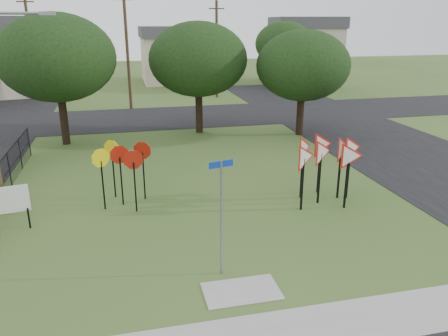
# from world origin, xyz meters

# --- Properties ---
(ground) EXTENTS (140.00, 140.00, 0.00)m
(ground) POSITION_xyz_m (0.00, 0.00, 0.00)
(ground) COLOR #375620
(street_right) EXTENTS (8.00, 50.00, 0.02)m
(street_right) POSITION_xyz_m (12.00, 10.00, 0.01)
(street_right) COLOR black
(street_right) RESTS_ON ground
(street_far) EXTENTS (60.00, 8.00, 0.02)m
(street_far) POSITION_xyz_m (0.00, 20.00, 0.01)
(street_far) COLOR black
(street_far) RESTS_ON ground
(curb_pad) EXTENTS (2.00, 1.20, 0.02)m
(curb_pad) POSITION_xyz_m (0.00, -2.40, 0.01)
(curb_pad) COLOR #96978F
(curb_pad) RESTS_ON ground
(street_name_sign) EXTENTS (0.67, 0.18, 3.33)m
(street_name_sign) POSITION_xyz_m (-0.32, -1.43, 1.89)
(street_name_sign) COLOR gray
(street_name_sign) RESTS_ON ground
(stop_sign_cluster) EXTENTS (2.20, 1.91, 2.39)m
(stop_sign_cluster) POSITION_xyz_m (-2.86, 4.25, 1.78)
(stop_sign_cluster) COLOR black
(stop_sign_cluster) RESTS_ON ground
(yield_sign_cluster) EXTENTS (3.27, 1.92, 2.64)m
(yield_sign_cluster) POSITION_xyz_m (4.80, 2.78, 1.93)
(yield_sign_cluster) COLOR black
(yield_sign_cluster) RESTS_ON ground
(info_board) EXTENTS (1.25, 0.24, 1.57)m
(info_board) POSITION_xyz_m (-6.61, 2.85, 1.04)
(info_board) COLOR black
(info_board) RESTS_ON ground
(far_pole_a) EXTENTS (1.40, 0.24, 9.00)m
(far_pole_a) POSITION_xyz_m (-2.00, 24.00, 4.60)
(far_pole_a) COLOR #4B3922
(far_pole_a) RESTS_ON ground
(far_pole_b) EXTENTS (1.40, 0.24, 8.50)m
(far_pole_b) POSITION_xyz_m (6.00, 28.00, 4.35)
(far_pole_b) COLOR #4B3922
(far_pole_b) RESTS_ON ground
(far_pole_c) EXTENTS (1.40, 0.24, 9.00)m
(far_pole_c) POSITION_xyz_m (-10.00, 30.00, 4.60)
(far_pole_c) COLOR #4B3922
(far_pole_c) RESTS_ON ground
(fence_run) EXTENTS (0.05, 11.55, 1.50)m
(fence_run) POSITION_xyz_m (-7.60, 6.25, 0.78)
(fence_run) COLOR black
(fence_run) RESTS_ON ground
(house_mid) EXTENTS (8.40, 8.40, 6.20)m
(house_mid) POSITION_xyz_m (4.00, 40.00, 3.15)
(house_mid) COLOR beige
(house_mid) RESTS_ON ground
(house_right) EXTENTS (8.30, 8.30, 7.20)m
(house_right) POSITION_xyz_m (18.00, 36.00, 3.65)
(house_right) COLOR beige
(house_right) RESTS_ON ground
(tree_near_left) EXTENTS (6.40, 6.40, 7.27)m
(tree_near_left) POSITION_xyz_m (-6.00, 14.00, 4.86)
(tree_near_left) COLOR black
(tree_near_left) RESTS_ON ground
(tree_near_mid) EXTENTS (6.00, 6.00, 6.80)m
(tree_near_mid) POSITION_xyz_m (2.00, 15.00, 4.54)
(tree_near_mid) COLOR black
(tree_near_mid) RESTS_ON ground
(tree_near_right) EXTENTS (5.60, 5.60, 6.33)m
(tree_near_right) POSITION_xyz_m (8.00, 13.00, 4.22)
(tree_near_right) COLOR black
(tree_near_right) RESTS_ON ground
(tree_far_right) EXTENTS (6.00, 6.00, 6.80)m
(tree_far_right) POSITION_xyz_m (14.00, 32.00, 4.54)
(tree_far_right) COLOR black
(tree_far_right) RESTS_ON ground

